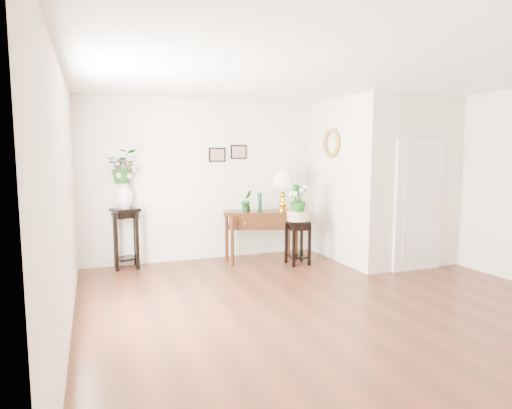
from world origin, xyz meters
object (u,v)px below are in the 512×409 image
table_lamp (283,190)px  plant_stand_b (298,242)px  console_table (262,236)px  plant_stand_a (126,238)px

table_lamp → plant_stand_b: size_ratio=0.96×
console_table → table_lamp: size_ratio=1.83×
table_lamp → console_table: bearing=180.0°
table_lamp → plant_stand_b: (0.06, -0.47, -0.85)m
console_table → plant_stand_a: bearing=-168.2°
table_lamp → plant_stand_a: bearing=173.2°
console_table → plant_stand_b: console_table is taller
console_table → plant_stand_a: 2.29m
plant_stand_a → plant_stand_b: 2.84m
plant_stand_b → table_lamp: bearing=97.9°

